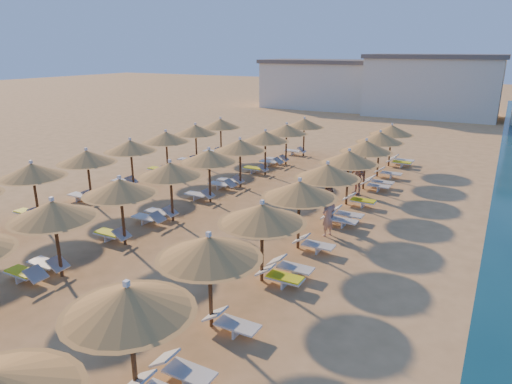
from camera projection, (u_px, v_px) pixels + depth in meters
The scene contains 9 objects.
ground at pixel (209, 247), 18.92m from camera, with size 220.00×220.00×0.00m, color tan.
hotel_blocks at pixel (447, 85), 54.87m from camera, with size 46.94×10.11×8.10m.
parasol_row_east at pixel (300, 190), 18.09m from camera, with size 3.07×34.83×3.01m.
parasol_row_west at pixel (170, 170), 21.07m from camera, with size 3.07×34.83×3.01m.
parasol_row_inland at pixel (110, 152), 24.90m from camera, with size 3.07×25.30×3.01m.
loungers at pixel (201, 218), 21.22m from camera, with size 15.04×33.29×0.66m.
beachgoer_b at pixel (328, 205), 21.21m from camera, with size 0.88×0.69×1.82m, color tan.
beachgoer_a at pixel (328, 217), 19.83m from camera, with size 0.63×0.41×1.72m, color tan.
beachgoer_c at pixel (357, 178), 25.56m from camera, with size 1.12×0.47×1.91m, color tan.
Camera 1 is at (10.05, -14.31, 7.84)m, focal length 32.00 mm.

